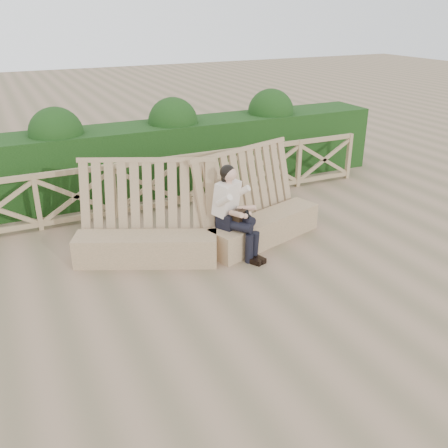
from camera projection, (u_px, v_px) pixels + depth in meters
name	position (u px, v px, depth m)	size (l,w,h in m)	color
ground	(224.00, 292.00, 7.36)	(60.00, 60.00, 0.00)	#716247
bench	(206.00, 228.00, 8.48)	(4.46, 1.65, 1.62)	olive
woman	(233.00, 209.00, 8.17)	(0.69, 0.99, 1.55)	black
guardrail	(149.00, 186.00, 10.03)	(10.10, 0.09, 1.10)	#8D7952
hedge	(132.00, 161.00, 10.94)	(12.00, 1.20, 1.50)	black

